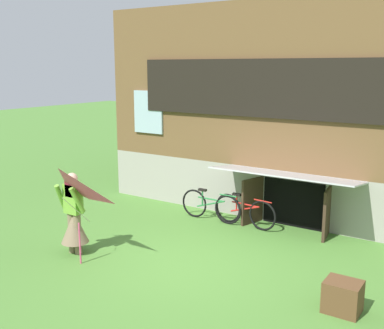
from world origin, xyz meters
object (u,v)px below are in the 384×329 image
at_px(bicycle_red, 245,211).
at_px(bicycle_green, 211,206).
at_px(kite, 59,194).
at_px(wooden_crate, 343,297).
at_px(person, 74,220).

height_order(bicycle_red, bicycle_green, bicycle_green).
distance_m(kite, wooden_crate, 4.89).
relative_size(person, bicycle_green, 1.00).
bearing_deg(person, bicycle_green, 87.79).
xyz_separation_m(bicycle_red, wooden_crate, (2.91, -2.60, -0.12)).
bearing_deg(wooden_crate, bicycle_green, 146.16).
relative_size(kite, bicycle_red, 1.08).
bearing_deg(kite, bicycle_red, 65.52).
xyz_separation_m(person, kite, (0.30, -0.57, 0.68)).
xyz_separation_m(kite, bicycle_green, (0.86, 3.67, -0.99)).
xyz_separation_m(kite, bicycle_red, (1.71, 3.75, -0.99)).
bearing_deg(bicycle_green, person, -109.82).
bearing_deg(wooden_crate, bicycle_red, 138.29).
bearing_deg(kite, bicycle_green, 76.76).
bearing_deg(bicycle_red, person, -116.31).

